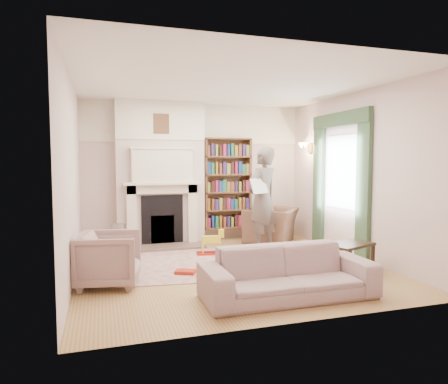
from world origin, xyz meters
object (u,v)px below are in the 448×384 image
object	(u,v)px
sofa	(288,273)
bookcase	(227,183)
man_reading	(263,199)
coffee_table	(348,258)
armchair_left	(109,259)
paraffin_heater	(119,239)
rocking_horse	(211,242)
armchair_reading	(272,225)

from	to	relation	value
sofa	bookcase	bearing A→B (deg)	84.16
man_reading	coffee_table	distance (m)	2.02
armchair_left	sofa	size ratio (longest dim) A/B	0.38
paraffin_heater	bookcase	bearing A→B (deg)	18.77
bookcase	coffee_table	world-z (taller)	bookcase
paraffin_heater	rocking_horse	size ratio (longest dim) A/B	1.08
bookcase	sofa	bearing A→B (deg)	-96.16
armchair_left	sofa	world-z (taller)	armchair_left
armchair_left	sofa	xyz separation A→B (m)	(2.04, -1.12, -0.05)
armchair_left	paraffin_heater	bearing A→B (deg)	4.57
bookcase	paraffin_heater	bearing A→B (deg)	-161.23
man_reading	armchair_reading	bearing A→B (deg)	-156.08
bookcase	rocking_horse	xyz separation A→B (m)	(-0.70, -1.28, -0.95)
armchair_reading	rocking_horse	size ratio (longest dim) A/B	2.10
armchair_left	rocking_horse	xyz separation A→B (m)	(1.74, 1.26, -0.13)
rocking_horse	bookcase	bearing A→B (deg)	72.48
bookcase	man_reading	distance (m)	1.25
bookcase	coffee_table	xyz separation A→B (m)	(0.91, -2.98, -0.95)
man_reading	paraffin_heater	world-z (taller)	man_reading
man_reading	coffee_table	xyz separation A→B (m)	(0.62, -1.78, -0.73)
paraffin_heater	rocking_horse	xyz separation A→B (m)	(1.55, -0.51, -0.05)
paraffin_heater	rocking_horse	bearing A→B (deg)	-18.36
armchair_left	coffee_table	size ratio (longest dim) A/B	1.12
sofa	coffee_table	bearing A→B (deg)	27.91
sofa	man_reading	bearing A→B (deg)	74.69
armchair_reading	sofa	world-z (taller)	armchair_reading
man_reading	rocking_horse	distance (m)	1.23
man_reading	sofa	bearing A→B (deg)	45.15
armchair_reading	coffee_table	distance (m)	2.39
bookcase	sofa	xyz separation A→B (m)	(-0.40, -3.66, -0.87)
bookcase	rocking_horse	world-z (taller)	bookcase
bookcase	armchair_left	xyz separation A→B (m)	(-2.44, -2.54, -0.82)
armchair_reading	armchair_left	size ratio (longest dim) A/B	1.37
rocking_horse	coffee_table	bearing A→B (deg)	-35.19
coffee_table	rocking_horse	size ratio (longest dim) A/B	1.37
man_reading	armchair_left	bearing A→B (deg)	-3.10
sofa	paraffin_heater	xyz separation A→B (m)	(-1.85, 2.90, -0.03)
armchair_reading	rocking_horse	xyz separation A→B (m)	(-1.45, -0.68, -0.12)
coffee_table	sofa	bearing A→B (deg)	-173.06
man_reading	coffee_table	size ratio (longest dim) A/B	2.72
bookcase	sofa	distance (m)	3.78
armchair_reading	coffee_table	world-z (taller)	armchair_reading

